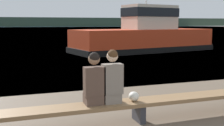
{
  "coord_description": "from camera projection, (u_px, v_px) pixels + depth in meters",
  "views": [
    {
      "loc": [
        -2.06,
        -1.98,
        2.01
      ],
      "look_at": [
        0.71,
        6.12,
        0.79
      ],
      "focal_mm": 45.0,
      "sensor_mm": 36.0,
      "label": 1
    }
  ],
  "objects": [
    {
      "name": "far_shoreline",
      "position": [
        19.0,
        22.0,
        175.15
      ],
      "size": [
        600.0,
        12.0,
        5.68
      ],
      "primitive_type": "cube",
      "color": "#2D3D2D",
      "rests_on": "ground"
    },
    {
      "name": "person_right",
      "position": [
        112.0,
        79.0,
        5.49
      ],
      "size": [
        0.39,
        0.39,
        1.07
      ],
      "color": "#70665B",
      "rests_on": "bench_main"
    },
    {
      "name": "tugboat_red",
      "position": [
        145.0,
        37.0,
        20.4
      ],
      "size": [
        11.12,
        5.62,
        6.4
      ],
      "rotation": [
        0.0,
        0.0,
        1.77
      ],
      "color": "red",
      "rests_on": "water_surface"
    },
    {
      "name": "water_surface",
      "position": [
        21.0,
        28.0,
        120.94
      ],
      "size": [
        240.0,
        240.0,
        0.0
      ],
      "primitive_type": "plane",
      "color": "teal",
      "rests_on": "ground"
    },
    {
      "name": "shopping_bag",
      "position": [
        134.0,
        96.0,
        5.68
      ],
      "size": [
        0.21,
        0.24,
        0.19
      ],
      "color": "beige",
      "rests_on": "bench_main"
    },
    {
      "name": "bench_main",
      "position": [
        139.0,
        104.0,
        5.75
      ],
      "size": [
        7.38,
        0.53,
        0.44
      ],
      "color": "brown",
      "rests_on": "ground"
    },
    {
      "name": "person_left",
      "position": [
        94.0,
        81.0,
        5.37
      ],
      "size": [
        0.39,
        0.39,
        1.03
      ],
      "color": "#4C382D",
      "rests_on": "bench_main"
    }
  ]
}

